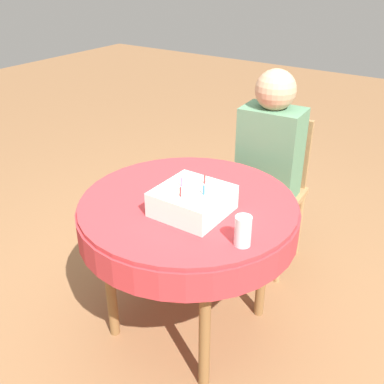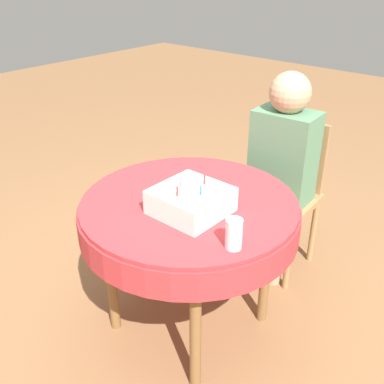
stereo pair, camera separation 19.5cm
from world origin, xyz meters
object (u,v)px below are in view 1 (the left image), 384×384
Objects in this scene: chair at (271,185)px; drinking_glass at (243,231)px; person at (269,154)px; birthday_cake at (192,201)px.

chair reaches higher than drinking_glass.
person is 0.93m from drinking_glass.
chair is 0.25m from person.
person is 4.16× the size of birthday_cake.
birthday_cake is 0.31m from drinking_glass.
drinking_glass is (0.32, -0.96, 0.30)m from chair.
drinking_glass is at bearing -75.80° from chair.
person is 0.78m from birthday_cake.
birthday_cake reaches higher than drinking_glass.
drinking_glass is (0.30, -0.10, 0.01)m from birthday_cake.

